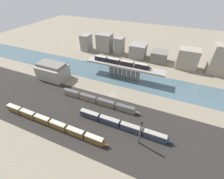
# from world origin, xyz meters

# --- Properties ---
(ground_plane) EXTENTS (400.00, 400.00, 0.00)m
(ground_plane) POSITION_xyz_m (0.00, 0.00, 0.00)
(ground_plane) COLOR gray
(railbed_yard) EXTENTS (280.00, 42.00, 0.01)m
(railbed_yard) POSITION_xyz_m (0.00, -24.00, 0.00)
(railbed_yard) COLOR #282623
(railbed_yard) RESTS_ON ground
(river_water) EXTENTS (320.00, 25.46, 0.01)m
(river_water) POSITION_xyz_m (0.00, 23.54, 0.00)
(river_water) COLOR #47606B
(river_water) RESTS_ON ground
(bridge) EXTENTS (60.53, 8.13, 10.81)m
(bridge) POSITION_xyz_m (-0.00, 23.54, 7.54)
(bridge) COLOR gray
(bridge) RESTS_ON ground
(train_on_bridge) EXTENTS (45.23, 2.74, 3.55)m
(train_on_bridge) POSITION_xyz_m (-2.36, 23.54, 12.54)
(train_on_bridge) COLOR black
(train_on_bridge) RESTS_ON bridge
(train_yard_near) EXTENTS (65.68, 2.62, 4.13)m
(train_yard_near) POSITION_xyz_m (-18.88, -36.95, 2.03)
(train_yard_near) COLOR brown
(train_yard_near) RESTS_ON ground
(train_yard_mid) EXTENTS (51.59, 2.74, 3.98)m
(train_yard_mid) POSITION_xyz_m (15.77, -23.69, 1.95)
(train_yard_mid) COLOR #2D384C
(train_yard_mid) RESTS_ON ground
(train_yard_far) EXTENTS (53.37, 2.62, 3.98)m
(train_yard_far) POSITION_xyz_m (-4.42, -11.43, 1.95)
(train_yard_far) COLOR gray
(train_yard_far) RESTS_ON ground
(warehouse_building) EXTENTS (21.46, 14.84, 12.30)m
(warehouse_building) POSITION_xyz_m (-50.48, 1.86, 5.85)
(warehouse_building) COLOR #9E998E
(warehouse_building) RESTS_ON ground
(signal_tower) EXTENTS (1.00, 0.76, 14.97)m
(signal_tower) POSITION_xyz_m (26.03, -28.93, 7.60)
(signal_tower) COLOR #4C4C51
(signal_tower) RESTS_ON ground
(city_block_far_left) EXTENTS (8.95, 11.53, 16.04)m
(city_block_far_left) POSITION_xyz_m (-55.83, 61.01, 8.02)
(city_block_far_left) COLOR gray
(city_block_far_left) RESTS_ON ground
(city_block_left) EXTENTS (14.77, 11.57, 18.17)m
(city_block_left) POSITION_xyz_m (-35.90, 64.46, 9.09)
(city_block_left) COLOR gray
(city_block_left) RESTS_ON ground
(city_block_center) EXTENTS (8.54, 10.11, 16.37)m
(city_block_center) POSITION_xyz_m (-19.99, 65.41, 8.18)
(city_block_center) COLOR gray
(city_block_center) RESTS_ON ground
(city_block_right) EXTENTS (14.55, 14.67, 12.64)m
(city_block_right) POSITION_xyz_m (-0.17, 64.65, 6.32)
(city_block_right) COLOR gray
(city_block_right) RESTS_ON ground
(city_block_far_right) EXTENTS (14.30, 14.33, 9.69)m
(city_block_far_right) POSITION_xyz_m (20.46, 63.06, 4.84)
(city_block_far_right) COLOR slate
(city_block_far_right) RESTS_ON ground
(city_block_tall) EXTENTS (16.34, 12.26, 17.04)m
(city_block_tall) POSITION_xyz_m (43.83, 59.28, 8.52)
(city_block_tall) COLOR gray
(city_block_tall) RESTS_ON ground
(city_block_low) EXTENTS (17.25, 12.50, 23.58)m
(city_block_low) POSITION_xyz_m (68.31, 59.71, 11.79)
(city_block_low) COLOR gray
(city_block_low) RESTS_ON ground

